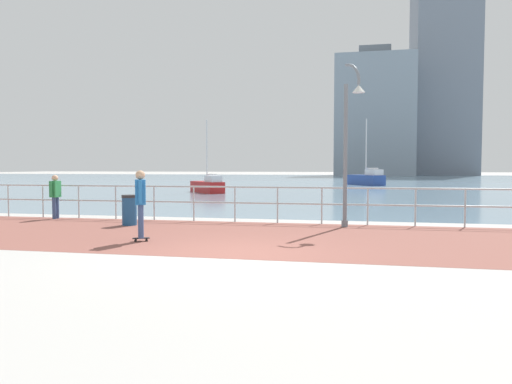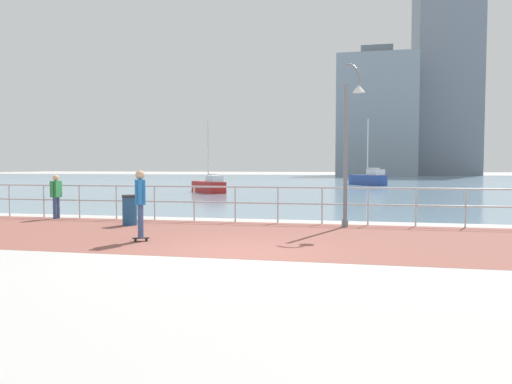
{
  "view_description": "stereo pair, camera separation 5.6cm",
  "coord_description": "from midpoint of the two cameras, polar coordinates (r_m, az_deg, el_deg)",
  "views": [
    {
      "loc": [
        2.36,
        -9.45,
        1.8
      ],
      "look_at": [
        -0.25,
        3.32,
        1.1
      ],
      "focal_mm": 33.49,
      "sensor_mm": 36.0,
      "label": 1
    },
    {
      "loc": [
        2.42,
        -9.43,
        1.8
      ],
      "look_at": [
        -0.25,
        3.32,
        1.1
      ],
      "focal_mm": 33.49,
      "sensor_mm": 36.0,
      "label": 2
    }
  ],
  "objects": [
    {
      "name": "harbor_water",
      "position": [
        60.04,
        9.28,
        1.3
      ],
      "size": [
        180.0,
        88.0,
        0.0
      ],
      "primitive_type": "cube",
      "color": "#6B899E",
      "rests_on": "ground"
    },
    {
      "name": "tower_beige",
      "position": [
        114.29,
        21.42,
        13.72
      ],
      "size": [
        12.56,
        16.05,
        48.36
      ],
      "color": "slate",
      "rests_on": "ground"
    },
    {
      "name": "ground",
      "position": [
        49.53,
        8.8,
        0.94
      ],
      "size": [
        220.0,
        220.0,
        0.0
      ],
      "primitive_type": "plane",
      "color": "#ADAAA5"
    },
    {
      "name": "lamppost",
      "position": [
        14.26,
        10.99,
        6.46
      ],
      "size": [
        0.64,
        0.68,
        4.8
      ],
      "color": "slate",
      "rests_on": "ground"
    },
    {
      "name": "skateboarder",
      "position": [
        11.72,
        -13.76,
        -0.8
      ],
      "size": [
        0.41,
        0.54,
        1.71
      ],
      "color": "black",
      "rests_on": "ground"
    },
    {
      "name": "sailboat_ivory",
      "position": [
        32.97,
        -5.83,
        0.75
      ],
      "size": [
        3.15,
        3.43,
        5.0
      ],
      "color": "#B21E1E",
      "rests_on": "ground"
    },
    {
      "name": "brick_paving",
      "position": [
        12.3,
        0.23,
        -5.33
      ],
      "size": [
        28.0,
        6.08,
        0.01
      ],
      "primitive_type": "cube",
      "color": "brown",
      "rests_on": "ground"
    },
    {
      "name": "bystander",
      "position": [
        17.76,
        -22.93,
        -0.15
      ],
      "size": [
        0.24,
        0.55,
        1.51
      ],
      "color": "#384C7A",
      "rests_on": "ground"
    },
    {
      "name": "tower_concrete",
      "position": [
        98.78,
        13.86,
        8.8
      ],
      "size": [
        15.17,
        11.22,
        25.31
      ],
      "color": "#8493A3",
      "rests_on": "ground"
    },
    {
      "name": "sailboat_navy",
      "position": [
        47.45,
        13.05,
        1.55
      ],
      "size": [
        3.6,
        4.63,
        6.42
      ],
      "color": "#284799",
      "rests_on": "ground"
    },
    {
      "name": "trash_bin",
      "position": [
        15.1,
        -14.99,
        -2.09
      ],
      "size": [
        0.46,
        0.46,
        0.93
      ],
      "color": "navy",
      "rests_on": "ground"
    },
    {
      "name": "waterfront_railing",
      "position": [
        15.19,
        2.48,
        -0.7
      ],
      "size": [
        25.25,
        0.06,
        1.16
      ],
      "color": "#B2BCC1",
      "rests_on": "ground"
    }
  ]
}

